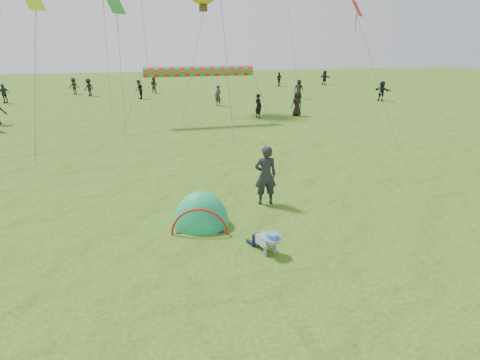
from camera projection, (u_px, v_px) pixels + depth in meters
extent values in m
plane|color=#24570A|center=(270.00, 253.00, 9.12)|extent=(140.00, 140.00, 0.00)
ellipsoid|color=#097F43|center=(201.00, 225.00, 10.55)|extent=(1.83, 1.63, 2.03)
imported|color=black|center=(266.00, 175.00, 11.67)|extent=(0.74, 0.53, 1.91)
imported|color=#383128|center=(154.00, 85.00, 39.57)|extent=(1.03, 0.99, 1.67)
imported|color=black|center=(279.00, 79.00, 46.31)|extent=(1.07, 0.85, 1.70)
imported|color=black|center=(297.00, 104.00, 26.74)|extent=(0.95, 0.73, 1.73)
imported|color=black|center=(325.00, 78.00, 47.98)|extent=(1.06, 1.75, 1.80)
imported|color=#292B35|center=(218.00, 96.00, 31.14)|extent=(0.70, 0.74, 1.69)
imported|color=#26313C|center=(4.00, 94.00, 32.61)|extent=(0.94, 1.00, 1.66)
imported|color=black|center=(74.00, 86.00, 38.70)|extent=(1.23, 1.13, 1.67)
imported|color=black|center=(382.00, 91.00, 34.03)|extent=(1.05, 1.72, 1.77)
imported|color=black|center=(258.00, 106.00, 25.93)|extent=(0.59, 0.71, 1.66)
imported|color=black|center=(139.00, 90.00, 35.20)|extent=(0.76, 0.93, 1.76)
imported|color=black|center=(89.00, 87.00, 37.40)|extent=(1.19, 1.24, 1.69)
imported|color=black|center=(299.00, 89.00, 35.34)|extent=(1.04, 0.93, 1.79)
cylinder|color=red|center=(199.00, 71.00, 23.10)|extent=(6.77, 0.64, 0.64)
plane|color=red|center=(357.00, 8.00, 20.81)|extent=(1.04, 1.04, 0.85)
plane|color=#D4F11D|center=(34.00, 2.00, 18.42)|extent=(0.95, 0.95, 0.77)
plane|color=green|center=(116.00, 6.00, 22.55)|extent=(1.15, 1.15, 0.94)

